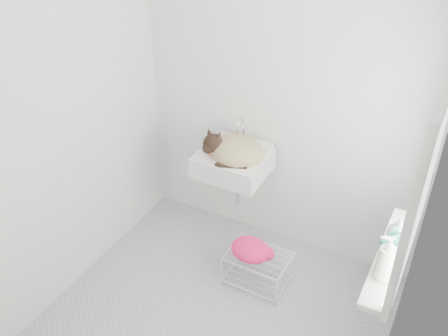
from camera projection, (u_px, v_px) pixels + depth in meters
The scene contains 15 objects.
floor at pixel (217, 316), 3.50m from camera, with size 2.20×2.00×0.02m, color #AFAFAF.
back_wall at pixel (283, 98), 3.56m from camera, with size 2.20×0.02×2.50m, color white.
right_wall at pixel (418, 224), 2.39m from camera, with size 0.02×2.00×2.50m, color white.
left_wall at pixel (67, 122), 3.25m from camera, with size 0.02×2.00×2.50m, color white.
window_glass at pixel (426, 185), 2.49m from camera, with size 0.01×0.80×1.00m, color white.
window_frame at pixel (423, 184), 2.49m from camera, with size 0.04×0.90×1.10m, color white.
windowsill at pixel (392, 257), 2.80m from camera, with size 0.16×0.88×0.04m, color white.
sink at pixel (233, 154), 3.69m from camera, with size 0.50×0.44×0.20m, color white.
faucet at pixel (244, 127), 3.74m from camera, with size 0.18×0.13×0.18m, color silver, non-canonical shape.
cat at pixel (234, 151), 3.65m from camera, with size 0.45×0.38×0.27m.
wire_rack at pixel (258, 266), 3.70m from camera, with size 0.44×0.31×0.26m, color silver.
towel at pixel (250, 253), 3.61m from camera, with size 0.30×0.21×0.12m, color red.
bottle_a at pixel (382, 278), 2.65m from camera, with size 0.09×0.09×0.24m, color white.
bottle_b at pixel (388, 261), 2.75m from camera, with size 0.10×0.10×0.21m, color #1A7362.
bottle_c at pixel (396, 240), 2.90m from camera, with size 0.12×0.12×0.15m, color #A7BBCD.
Camera 1 is at (1.15, -2.07, 2.78)m, focal length 40.27 mm.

